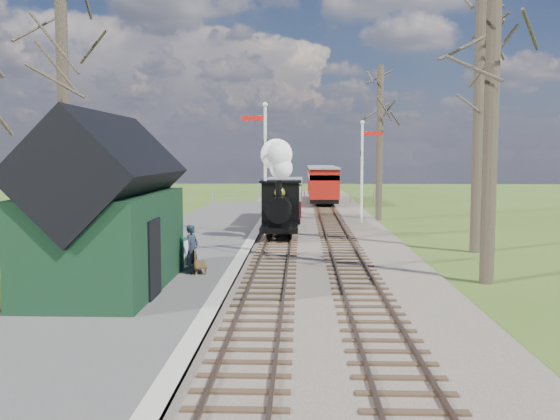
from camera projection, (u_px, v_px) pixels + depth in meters
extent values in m
plane|color=#3A551A|center=(255.00, 341.00, 12.89)|extent=(140.00, 140.00, 0.00)
ellipsoid|color=#385B23|center=(85.00, 310.00, 74.77)|extent=(57.60, 36.00, 16.20)
ellipsoid|color=#385B23|center=(372.00, 328.00, 78.85)|extent=(70.40, 44.00, 19.80)
ellipsoid|color=#385B23|center=(235.00, 305.00, 84.30)|extent=(64.00, 40.00, 18.00)
cube|color=brown|center=(307.00, 223.00, 34.74)|extent=(8.00, 60.00, 0.10)
cube|color=brown|center=(275.00, 221.00, 34.80)|extent=(0.07, 60.00, 0.12)
cube|color=brown|center=(293.00, 221.00, 34.76)|extent=(0.07, 60.00, 0.12)
cube|color=#38281C|center=(284.00, 222.00, 34.78)|extent=(1.60, 60.00, 0.09)
cube|color=brown|center=(322.00, 221.00, 34.71)|extent=(0.07, 60.00, 0.12)
cube|color=brown|center=(340.00, 221.00, 34.67)|extent=(0.07, 60.00, 0.12)
cube|color=#38281C|center=(331.00, 222.00, 34.69)|extent=(1.60, 60.00, 0.09)
cube|color=#474442|center=(198.00, 241.00, 26.94)|extent=(5.00, 44.00, 0.20)
cube|color=#B2AD9E|center=(251.00, 242.00, 26.86)|extent=(0.40, 44.00, 0.21)
cube|color=black|center=(107.00, 241.00, 16.88)|extent=(3.00, 6.00, 2.60)
cube|color=black|center=(106.00, 173.00, 16.72)|extent=(3.25, 6.30, 3.25)
cube|color=black|center=(155.00, 258.00, 15.86)|extent=(0.06, 1.20, 2.00)
cylinder|color=silver|center=(265.00, 173.00, 28.58)|extent=(0.14, 0.14, 6.00)
sphere|color=silver|center=(265.00, 105.00, 28.30)|extent=(0.24, 0.24, 0.24)
cube|color=#B7140F|center=(253.00, 118.00, 28.37)|extent=(1.10, 0.08, 0.22)
cube|color=black|center=(265.00, 142.00, 28.45)|extent=(0.18, 0.06, 0.30)
cylinder|color=silver|center=(362.00, 174.00, 34.40)|extent=(0.14, 0.14, 5.50)
sphere|color=silver|center=(362.00, 122.00, 34.15)|extent=(0.24, 0.24, 0.24)
cube|color=#B7140F|center=(372.00, 133.00, 34.18)|extent=(1.10, 0.08, 0.22)
cube|color=black|center=(362.00, 154.00, 34.30)|extent=(0.18, 0.06, 0.30)
cylinder|color=#382D23|center=(64.00, 107.00, 21.61)|extent=(0.41, 0.41, 11.00)
cylinder|color=#382D23|center=(492.00, 80.00, 18.11)|extent=(0.42, 0.42, 12.00)
cylinder|color=#382D23|center=(478.00, 125.00, 24.13)|extent=(0.40, 0.40, 10.00)
cylinder|color=#382D23|center=(380.00, 143.00, 36.20)|extent=(0.39, 0.39, 9.00)
cube|color=slate|center=(293.00, 194.00, 48.65)|extent=(12.60, 0.02, 0.01)
cube|color=slate|center=(293.00, 198.00, 48.68)|extent=(12.60, 0.02, 0.02)
cylinder|color=slate|center=(293.00, 198.00, 48.67)|extent=(0.08, 0.08, 1.00)
cube|color=black|center=(280.00, 226.00, 28.13)|extent=(1.63, 3.84, 0.24)
cylinder|color=black|center=(280.00, 208.00, 27.48)|extent=(1.06, 2.49, 1.06)
cube|color=black|center=(281.00, 203.00, 29.19)|extent=(1.73, 1.54, 1.92)
cylinder|color=black|center=(279.00, 190.00, 26.45)|extent=(0.27, 0.27, 0.77)
sphere|color=gold|center=(280.00, 192.00, 27.70)|extent=(0.50, 0.50, 0.50)
sphere|color=white|center=(281.00, 168.00, 26.36)|extent=(0.96, 0.96, 0.96)
sphere|color=white|center=(277.00, 154.00, 26.41)|extent=(1.34, 1.34, 1.34)
cylinder|color=black|center=(268.00, 232.00, 27.01)|extent=(0.10, 0.61, 0.61)
cylinder|color=black|center=(291.00, 232.00, 26.97)|extent=(0.10, 0.61, 0.61)
cube|color=black|center=(284.00, 215.00, 34.11)|extent=(1.82, 6.72, 0.29)
cube|color=#561317|center=(284.00, 205.00, 34.06)|extent=(1.92, 6.72, 0.86)
cube|color=beige|center=(284.00, 189.00, 33.98)|extent=(1.92, 6.72, 0.86)
cube|color=slate|center=(284.00, 180.00, 33.94)|extent=(2.02, 6.91, 0.12)
cube|color=black|center=(323.00, 199.00, 46.39)|extent=(2.02, 5.32, 0.32)
cube|color=maroon|center=(323.00, 190.00, 46.34)|extent=(2.13, 5.32, 0.96)
cube|color=beige|center=(323.00, 177.00, 46.25)|extent=(2.13, 5.32, 0.96)
cube|color=slate|center=(323.00, 170.00, 46.21)|extent=(2.23, 5.53, 0.13)
cube|color=black|center=(321.00, 194.00, 51.87)|extent=(2.02, 5.32, 0.32)
cube|color=maroon|center=(321.00, 186.00, 51.81)|extent=(2.13, 5.32, 0.96)
cube|color=beige|center=(321.00, 175.00, 51.73)|extent=(2.13, 5.32, 0.96)
cube|color=slate|center=(321.00, 168.00, 51.68)|extent=(2.23, 5.53, 0.13)
cube|color=#0E4431|center=(187.00, 253.00, 19.83)|extent=(0.26, 0.69, 1.03)
cube|color=silver|center=(188.00, 253.00, 19.81)|extent=(0.18, 0.59, 0.84)
cube|color=#4E371C|center=(200.00, 264.00, 19.47)|extent=(0.66, 1.37, 0.06)
cube|color=#4E371C|center=(194.00, 257.00, 19.41)|extent=(0.34, 1.29, 0.56)
cube|color=#4E371C|center=(201.00, 272.00, 18.91)|extent=(0.06, 0.06, 0.19)
cube|color=#4E371C|center=(198.00, 265.00, 20.04)|extent=(0.06, 0.06, 0.19)
imported|color=#1A222F|center=(192.00, 249.00, 19.12)|extent=(0.53, 0.64, 1.49)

